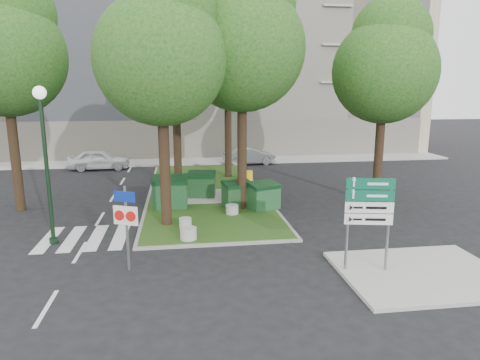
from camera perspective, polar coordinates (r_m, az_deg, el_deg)
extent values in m
plane|color=black|center=(16.09, -4.53, -8.74)|extent=(120.00, 120.00, 0.00)
cube|color=#1F4012|center=(23.74, -4.55, -1.70)|extent=(6.00, 16.00, 0.12)
cube|color=gray|center=(23.74, -4.55, -1.72)|extent=(6.30, 16.30, 0.10)
cube|color=#999993|center=(14.79, 23.03, -11.40)|extent=(5.00, 4.00, 0.12)
cube|color=#999993|center=(34.00, -6.50, 2.47)|extent=(42.00, 3.00, 0.12)
cube|color=silver|center=(17.71, -17.15, -7.25)|extent=(5.00, 3.00, 0.01)
cube|color=tan|center=(41.08, -7.09, 15.23)|extent=(41.00, 12.00, 16.00)
cylinder|color=black|center=(17.72, -10.06, 3.38)|extent=(0.44, 0.44, 6.16)
sphere|color=#124512|center=(17.56, -10.53, 15.53)|extent=(5.20, 5.20, 5.20)
sphere|color=#124512|center=(17.94, -9.71, 21.14)|extent=(3.90, 3.90, 3.90)
cylinder|color=black|center=(19.86, 0.27, 5.31)|extent=(0.44, 0.44, 6.72)
sphere|color=#124512|center=(19.79, 0.29, 17.12)|extent=(5.60, 5.60, 5.60)
sphere|color=#124512|center=(20.29, 1.11, 22.47)|extent=(4.20, 4.20, 4.20)
cylinder|color=black|center=(24.17, -8.38, 5.40)|extent=(0.44, 0.44, 5.88)
sphere|color=#124512|center=(24.02, -8.65, 13.89)|extent=(4.80, 4.80, 4.80)
sphere|color=#124512|center=(24.34, -8.03, 17.85)|extent=(3.60, 3.60, 3.60)
cylinder|color=black|center=(27.27, -1.60, 7.46)|extent=(0.44, 0.44, 7.00)
sphere|color=#124512|center=(27.26, -1.66, 16.40)|extent=(5.80, 5.80, 5.80)
sphere|color=#124512|center=(27.71, -1.08, 20.50)|extent=(4.35, 4.35, 4.35)
cylinder|color=black|center=(22.50, -27.94, 4.34)|extent=(0.44, 0.44, 6.44)
sphere|color=#124512|center=(22.40, -28.96, 14.28)|extent=(5.40, 5.40, 5.40)
sphere|color=#124512|center=(22.68, -28.53, 18.98)|extent=(4.05, 4.05, 4.05)
cylinder|color=black|center=(22.48, 18.08, 4.43)|extent=(0.44, 0.44, 5.88)
sphere|color=#124512|center=(22.32, 18.70, 13.54)|extent=(5.00, 5.00, 5.00)
sphere|color=#124512|center=(22.75, 19.47, 17.71)|extent=(3.75, 3.75, 3.75)
cube|color=#0F3918|center=(20.73, -9.27, -1.91)|extent=(1.63, 1.14, 1.25)
cube|color=black|center=(20.57, -9.34, 0.05)|extent=(1.69, 1.22, 0.36)
cube|color=#0F3613|center=(22.59, -5.12, -0.84)|extent=(1.52, 1.14, 1.10)
cube|color=black|center=(22.46, -5.15, 0.75)|extent=(1.58, 1.21, 0.32)
cube|color=#0F3413|center=(20.57, -0.33, -2.17)|extent=(1.51, 1.22, 1.04)
cube|color=black|center=(20.43, -0.33, -0.53)|extent=(1.58, 1.29, 0.30)
cube|color=#14441D|center=(20.28, 3.17, -2.36)|extent=(1.59, 1.35, 1.06)
cube|color=black|center=(20.14, 3.19, -0.66)|extent=(1.66, 1.42, 0.31)
cylinder|color=#A7A8A2|center=(16.42, -6.90, -7.08)|extent=(0.62, 0.62, 0.44)
cylinder|color=#979692|center=(19.49, -1.07, -3.93)|extent=(0.58, 0.58, 0.41)
cylinder|color=#A9A8A3|center=(17.86, -7.30, -5.63)|extent=(0.51, 0.51, 0.37)
cylinder|color=yellow|center=(25.65, 1.22, 0.40)|extent=(0.44, 0.44, 0.77)
cylinder|color=black|center=(17.09, -24.29, 0.62)|extent=(0.15, 0.15, 5.26)
cylinder|color=black|center=(17.72, -23.58, -7.40)|extent=(0.32, 0.32, 0.21)
sphere|color=white|center=(16.81, -25.17, 10.51)|extent=(0.46, 0.46, 0.46)
cylinder|color=slate|center=(14.02, -14.84, -6.30)|extent=(0.12, 0.12, 2.77)
cube|color=navy|center=(13.73, -15.08, -2.13)|extent=(0.68, 0.33, 0.33)
cube|color=white|center=(13.89, -14.94, -4.57)|extent=(0.78, 0.37, 0.61)
cylinder|color=red|center=(13.91, -15.76, -4.58)|extent=(0.32, 0.16, 0.33)
cylinder|color=red|center=(13.87, -14.12, -4.55)|extent=(0.32, 0.16, 0.33)
cylinder|color=slate|center=(13.74, 14.14, -5.73)|extent=(0.11, 0.11, 2.95)
cylinder|color=slate|center=(14.03, 19.17, -5.67)|extent=(0.11, 0.11, 2.95)
cube|color=#0A553A|center=(13.54, 17.02, -0.44)|extent=(1.45, 0.33, 0.34)
cube|color=#0A553A|center=(13.62, 16.92, -1.98)|extent=(1.45, 0.33, 0.34)
cube|color=white|center=(13.71, 16.82, -3.50)|extent=(1.45, 0.33, 0.34)
cube|color=white|center=(13.82, 16.73, -4.99)|extent=(1.45, 0.33, 0.34)
imported|color=white|center=(32.25, -18.28, 2.60)|extent=(4.30, 1.89, 1.44)
imported|color=#969A9D|center=(32.82, 1.29, 3.24)|extent=(4.04, 1.70, 1.30)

